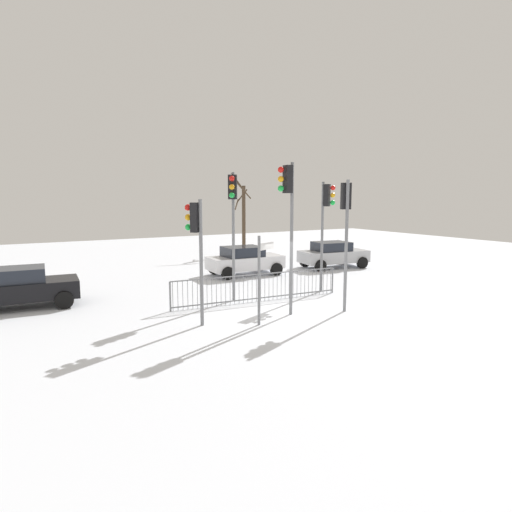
{
  "coord_description": "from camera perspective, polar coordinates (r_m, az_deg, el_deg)",
  "views": [
    {
      "loc": [
        -8.12,
        -11.71,
        3.96
      ],
      "look_at": [
        -0.25,
        2.04,
        1.8
      ],
      "focal_mm": 30.27,
      "sensor_mm": 36.0,
      "label": 1
    }
  ],
  "objects": [
    {
      "name": "pedestrian_guard_railing",
      "position": [
        16.51,
        0.33,
        -4.13
      ],
      "size": [
        6.89,
        0.57,
        1.07
      ],
      "rotation": [
        0.0,
        0.0,
        -0.07
      ],
      "color": "slate",
      "rests_on": "ground"
    },
    {
      "name": "car_black_mid",
      "position": [
        17.67,
        -28.72,
        -3.61
      ],
      "size": [
        3.9,
        2.12,
        1.47
      ],
      "rotation": [
        0.0,
        0.0,
        -0.06
      ],
      "color": "black",
      "rests_on": "ground"
    },
    {
      "name": "car_white_far",
      "position": [
        22.06,
        -1.53,
        -0.54
      ],
      "size": [
        3.87,
        2.06,
        1.47
      ],
      "rotation": [
        0.0,
        0.0,
        -0.04
      ],
      "color": "silver",
      "rests_on": "ground"
    },
    {
      "name": "traffic_light_mid_right",
      "position": [
        15.16,
        11.76,
        5.24
      ],
      "size": [
        0.38,
        0.54,
        4.55
      ],
      "rotation": [
        0.0,
        0.0,
        5.9
      ],
      "color": "slate",
      "rests_on": "ground"
    },
    {
      "name": "bare_tree_left",
      "position": [
        30.46,
        -1.69,
        5.3
      ],
      "size": [
        1.36,
        1.66,
        5.63
      ],
      "color": "#473828",
      "rests_on": "ground"
    },
    {
      "name": "traffic_light_rear_left",
      "position": [
        16.17,
        -3.09,
        6.38
      ],
      "size": [
        0.43,
        0.5,
        4.88
      ],
      "rotation": [
        0.0,
        0.0,
        2.56
      ],
      "color": "slate",
      "rests_on": "ground"
    },
    {
      "name": "traffic_light_foreground_right",
      "position": [
        18.08,
        9.23,
        5.78
      ],
      "size": [
        0.44,
        0.49,
        4.59
      ],
      "rotation": [
        0.0,
        0.0,
        3.76
      ],
      "color": "slate",
      "rests_on": "ground"
    },
    {
      "name": "traffic_light_rear_right",
      "position": [
        14.28,
        4.28,
        6.77
      ],
      "size": [
        0.57,
        0.34,
        5.09
      ],
      "rotation": [
        0.0,
        0.0,
        1.46
      ],
      "color": "slate",
      "rests_on": "ground"
    },
    {
      "name": "direction_sign_post",
      "position": [
        13.34,
        0.58,
        -2.52
      ],
      "size": [
        0.74,
        0.35,
        2.79
      ],
      "rotation": [
        0.0,
        0.0,
        0.4
      ],
      "color": "slate",
      "rests_on": "ground"
    },
    {
      "name": "car_silver_near",
      "position": [
        24.73,
        10.13,
        0.24
      ],
      "size": [
        3.99,
        2.34,
        1.47
      ],
      "rotation": [
        0.0,
        0.0,
        -0.13
      ],
      "color": "#B2B5BA",
      "rests_on": "ground"
    },
    {
      "name": "ground_plane",
      "position": [
        14.79,
        4.81,
        -7.78
      ],
      "size": [
        60.0,
        60.0,
        0.0
      ],
      "primitive_type": "plane",
      "color": "white"
    },
    {
      "name": "traffic_light_mid_left",
      "position": [
        13.25,
        -7.91,
        2.94
      ],
      "size": [
        0.46,
        0.48,
        3.9
      ],
      "rotation": [
        0.0,
        0.0,
        0.72
      ],
      "color": "slate",
      "rests_on": "ground"
    }
  ]
}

